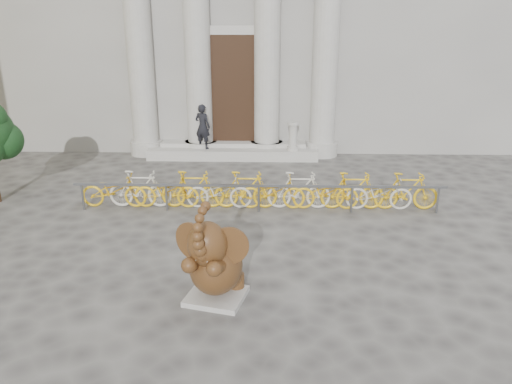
{
  "coord_description": "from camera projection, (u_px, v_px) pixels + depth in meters",
  "views": [
    {
      "loc": [
        1.29,
        -7.91,
        4.73
      ],
      "look_at": [
        1.01,
        2.49,
        1.1
      ],
      "focal_mm": 35.0,
      "sensor_mm": 36.0,
      "label": 1
    }
  ],
  "objects": [
    {
      "name": "ground",
      "position": [
        197.0,
        294.0,
        9.06
      ],
      "size": [
        80.0,
        80.0,
        0.0
      ],
      "primitive_type": "plane",
      "color": "#474442",
      "rests_on": "ground"
    },
    {
      "name": "pedestrian",
      "position": [
        203.0,
        127.0,
        17.44
      ],
      "size": [
        0.68,
        0.58,
        1.57
      ],
      "primitive_type": "imported",
      "rotation": [
        0.0,
        0.0,
        2.72
      ],
      "color": "black",
      "rests_on": "entrance_steps"
    },
    {
      "name": "balustrade_post",
      "position": [
        293.0,
        137.0,
        17.32
      ],
      "size": [
        0.41,
        0.41,
        1.0
      ],
      "color": "#A8A59E",
      "rests_on": "entrance_steps"
    },
    {
      "name": "elephant_statue",
      "position": [
        215.0,
        263.0,
        8.64
      ],
      "size": [
        1.28,
        1.55,
        1.97
      ],
      "rotation": [
        0.0,
        0.0,
        -0.25
      ],
      "color": "#A8A59E",
      "rests_on": "ground"
    },
    {
      "name": "bike_rack",
      "position": [
        258.0,
        190.0,
        12.99
      ],
      "size": [
        9.53,
        0.53,
        1.0
      ],
      "color": "slate",
      "rests_on": "ground"
    },
    {
      "name": "entrance_steps",
      "position": [
        233.0,
        152.0,
        17.87
      ],
      "size": [
        6.0,
        1.2,
        0.36
      ],
      "primitive_type": "cube",
      "color": "#A8A59E",
      "rests_on": "ground"
    }
  ]
}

